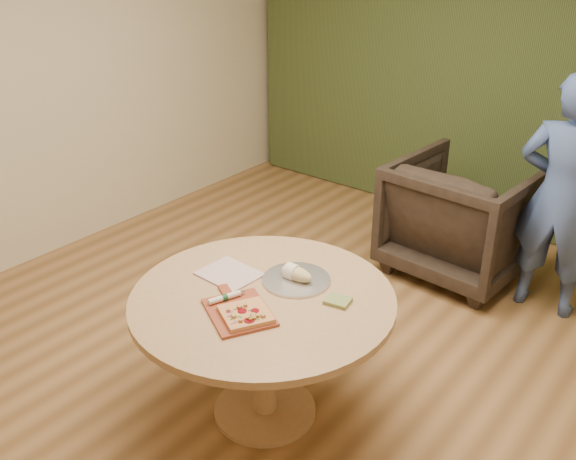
% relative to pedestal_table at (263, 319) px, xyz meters
% --- Properties ---
extents(room_shell, '(5.04, 6.04, 2.84)m').
position_rel_pedestal_table_xyz_m(room_shell, '(-0.09, 0.19, 0.79)').
color(room_shell, '#9B6C3E').
rests_on(room_shell, ground).
extents(curtain, '(4.80, 0.14, 2.78)m').
position_rel_pedestal_table_xyz_m(curtain, '(-0.09, 3.09, 0.79)').
color(curtain, '#2D3B1B').
rests_on(curtain, ground).
extents(pedestal_table, '(1.34, 1.34, 0.75)m').
position_rel_pedestal_table_xyz_m(pedestal_table, '(0.00, 0.00, 0.00)').
color(pedestal_table, tan).
rests_on(pedestal_table, ground).
extents(pizza_paddle, '(0.47, 0.41, 0.01)m').
position_rel_pedestal_table_xyz_m(pizza_paddle, '(0.01, -0.19, 0.15)').
color(pizza_paddle, brown).
rests_on(pizza_paddle, pedestal_table).
extents(flatbread_pizza, '(0.30, 0.30, 0.04)m').
position_rel_pedestal_table_xyz_m(flatbread_pizza, '(0.07, -0.21, 0.17)').
color(flatbread_pizza, tan).
rests_on(flatbread_pizza, pizza_paddle).
extents(cutlery_roll, '(0.09, 0.19, 0.03)m').
position_rel_pedestal_table_xyz_m(cutlery_roll, '(-0.10, -0.16, 0.17)').
color(cutlery_roll, beige).
rests_on(cutlery_roll, pizza_paddle).
extents(newspaper, '(0.31, 0.27, 0.01)m').
position_rel_pedestal_table_xyz_m(newspaper, '(-0.27, 0.05, 0.15)').
color(newspaper, white).
rests_on(newspaper, pedestal_table).
extents(serving_tray, '(0.36, 0.36, 0.02)m').
position_rel_pedestal_table_xyz_m(serving_tray, '(0.04, 0.22, 0.15)').
color(serving_tray, silver).
rests_on(serving_tray, pedestal_table).
extents(bread_roll, '(0.19, 0.09, 0.09)m').
position_rel_pedestal_table_xyz_m(bread_roll, '(0.04, 0.22, 0.18)').
color(bread_roll, '#D6BC82').
rests_on(bread_roll, serving_tray).
extents(green_packet, '(0.14, 0.12, 0.02)m').
position_rel_pedestal_table_xyz_m(green_packet, '(0.33, 0.18, 0.15)').
color(green_packet, '#5C672E').
rests_on(green_packet, pedestal_table).
extents(armchair, '(1.01, 0.95, 0.98)m').
position_rel_pedestal_table_xyz_m(armchair, '(0.13, 2.13, -0.12)').
color(armchair, black).
rests_on(armchair, ground).
extents(person_standing, '(0.63, 0.44, 1.65)m').
position_rel_pedestal_table_xyz_m(person_standing, '(0.82, 2.03, 0.22)').
color(person_standing, '#3C528B').
rests_on(person_standing, ground).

